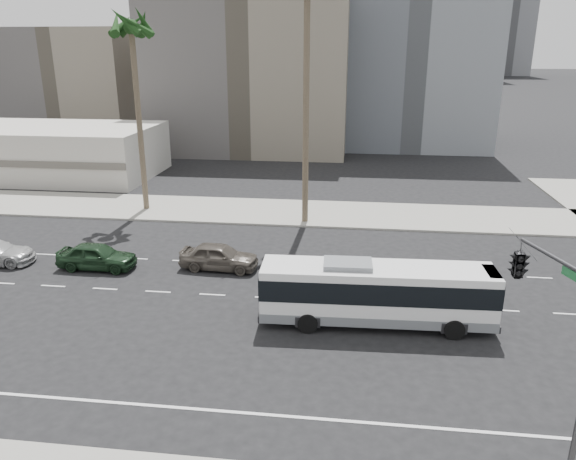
% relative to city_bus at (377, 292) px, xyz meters
% --- Properties ---
extents(ground, '(700.00, 700.00, 0.00)m').
position_rel_city_bus_xyz_m(ground, '(-2.51, 2.09, -1.63)').
color(ground, black).
rests_on(ground, ground).
extents(sidewalk_north, '(120.00, 7.00, 0.15)m').
position_rel_city_bus_xyz_m(sidewalk_north, '(-2.51, 17.59, -1.56)').
color(sidewalk_north, gray).
rests_on(sidewalk_north, ground).
extents(commercial_low, '(22.00, 12.16, 5.00)m').
position_rel_city_bus_xyz_m(commercial_low, '(-32.51, 28.08, 0.86)').
color(commercial_low, beige).
rests_on(commercial_low, ground).
extents(midrise_beige_west, '(24.00, 18.00, 18.00)m').
position_rel_city_bus_xyz_m(midrise_beige_west, '(-14.51, 47.09, 7.37)').
color(midrise_beige_west, '#5D5853').
rests_on(midrise_beige_west, ground).
extents(midrise_gray_center, '(20.00, 20.00, 26.00)m').
position_rel_city_bus_xyz_m(midrise_gray_center, '(5.49, 54.09, 11.37)').
color(midrise_gray_center, slate).
rests_on(midrise_gray_center, ground).
extents(midrise_beige_far, '(18.00, 16.00, 15.00)m').
position_rel_city_bus_xyz_m(midrise_beige_far, '(-40.51, 52.09, 5.87)').
color(midrise_beige_far, '#5D5853').
rests_on(midrise_beige_far, ground).
extents(highrise_far, '(22.00, 22.00, 60.00)m').
position_rel_city_bus_xyz_m(highrise_far, '(67.49, 262.09, 28.37)').
color(highrise_far, '#585A61').
rests_on(highrise_far, ground).
extents(city_bus, '(10.91, 2.80, 3.11)m').
position_rel_city_bus_xyz_m(city_bus, '(0.00, 0.00, 0.00)').
color(city_bus, silver).
rests_on(city_bus, ground).
extents(car_a, '(2.13, 4.73, 1.58)m').
position_rel_city_bus_xyz_m(car_a, '(-9.00, 5.67, -0.85)').
color(car_a, '#544D44').
rests_on(car_a, ground).
extents(car_b, '(1.89, 4.62, 1.57)m').
position_rel_city_bus_xyz_m(car_b, '(-16.20, 4.84, -0.85)').
color(car_b, '#18301B').
rests_on(car_b, ground).
extents(traffic_signal, '(3.16, 4.36, 6.82)m').
position_rel_city_bus_xyz_m(traffic_signal, '(4.21, -6.94, 4.06)').
color(traffic_signal, '#262628').
rests_on(traffic_signal, ground).
extents(palm_mid, '(4.90, 4.90, 15.15)m').
position_rel_city_bus_xyz_m(palm_mid, '(-17.86, 17.04, 12.00)').
color(palm_mid, brown).
rests_on(palm_mid, ground).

